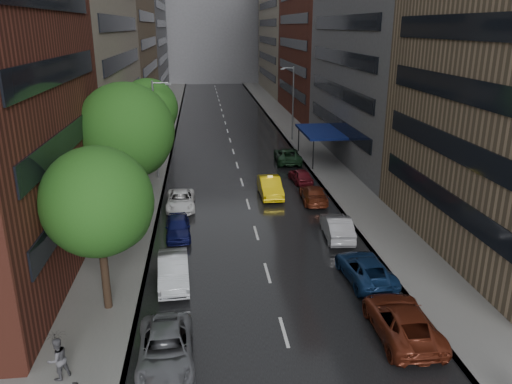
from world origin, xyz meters
TOP-DOWN VIEW (x-y plane):
  - road at (0.00, 50.00)m, footprint 14.00×140.00m
  - sidewalk_left at (-9.00, 50.00)m, footprint 4.00×140.00m
  - sidewalk_right at (9.00, 50.00)m, footprint 4.00×140.00m
  - buildings_left at (-15.00, 58.79)m, footprint 8.00×108.00m
  - buildings_right at (15.00, 56.70)m, footprint 8.05×109.10m
  - building_far at (0.00, 118.00)m, footprint 40.00×14.00m
  - tree_near at (-8.60, 6.97)m, footprint 5.36×5.36m
  - tree_mid at (-8.60, 17.70)m, footprint 6.50×6.50m
  - tree_far at (-8.60, 33.20)m, footprint 5.70×5.70m
  - taxi at (2.06, 23.85)m, footprint 1.76×4.98m
  - parked_cars_left at (-5.40, 11.52)m, footprint 2.58×24.36m
  - parked_cars_right at (5.40, 17.64)m, footprint 2.83×37.02m
  - ped_black_umbrella at (-9.64, 1.63)m, footprint 1.12×1.12m
  - street_lamp_left at (-7.72, 30.00)m, footprint 1.74×0.22m
  - street_lamp_right at (7.72, 45.00)m, footprint 1.74×0.22m
  - awning at (8.98, 35.00)m, footprint 4.00×8.00m

SIDE VIEW (x-z plane):
  - road at x=0.00m, z-range 0.00..0.01m
  - sidewalk_left at x=-9.00m, z-range 0.00..0.15m
  - sidewalk_right at x=9.00m, z-range 0.00..0.15m
  - parked_cars_left at x=-5.40m, z-range -0.07..1.49m
  - parked_cars_right at x=5.40m, z-range -0.04..1.53m
  - taxi at x=2.06m, z-range 0.00..1.64m
  - ped_black_umbrella at x=-9.64m, z-range 0.33..2.42m
  - awning at x=8.98m, z-range 1.57..4.70m
  - street_lamp_left at x=-7.72m, z-range 0.39..9.39m
  - street_lamp_right at x=7.72m, z-range 0.39..9.39m
  - tree_near at x=-8.60m, z-range 1.57..10.11m
  - tree_far at x=-8.60m, z-range 1.68..10.76m
  - tree_mid at x=-8.60m, z-range 1.91..12.27m
  - buildings_right at x=15.00m, z-range -2.97..33.03m
  - buildings_left at x=-15.00m, z-range -3.01..34.99m
  - building_far at x=0.00m, z-range 0.00..32.00m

